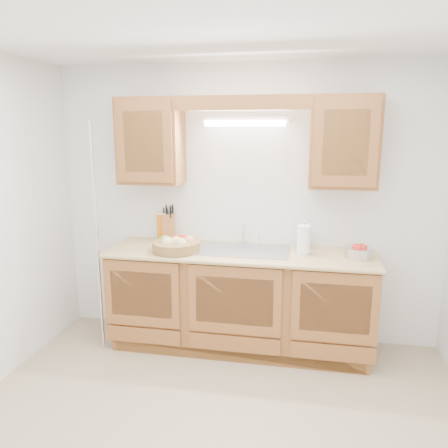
% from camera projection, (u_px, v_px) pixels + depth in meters
% --- Properties ---
extents(room, '(3.52, 3.50, 2.50)m').
position_uv_depth(room, '(210.00, 248.00, 2.56)').
color(room, tan).
rests_on(room, ground).
extents(base_cabinets, '(2.20, 0.60, 0.86)m').
position_uv_depth(base_cabinets, '(240.00, 300.00, 3.88)').
color(base_cabinets, brown).
rests_on(base_cabinets, ground).
extents(countertop, '(2.30, 0.63, 0.04)m').
position_uv_depth(countertop, '(240.00, 253.00, 3.78)').
color(countertop, tan).
rests_on(countertop, base_cabinets).
extents(upper_cabinet_left, '(0.55, 0.33, 0.75)m').
position_uv_depth(upper_cabinet_left, '(151.00, 141.00, 3.87)').
color(upper_cabinet_left, brown).
rests_on(upper_cabinet_left, room).
extents(upper_cabinet_right, '(0.55, 0.33, 0.75)m').
position_uv_depth(upper_cabinet_right, '(344.00, 142.00, 3.57)').
color(upper_cabinet_right, brown).
rests_on(upper_cabinet_right, room).
extents(valance, '(2.20, 0.05, 0.12)m').
position_uv_depth(valance, '(241.00, 103.00, 3.51)').
color(valance, brown).
rests_on(valance, room).
extents(fluorescent_fixture, '(0.76, 0.08, 0.08)m').
position_uv_depth(fluorescent_fixture, '(245.00, 121.00, 3.76)').
color(fluorescent_fixture, white).
rests_on(fluorescent_fixture, room).
extents(sink, '(0.84, 0.46, 0.36)m').
position_uv_depth(sink, '(240.00, 258.00, 3.81)').
color(sink, '#9E9EA3').
rests_on(sink, countertop).
extents(wire_shelf_pole, '(0.03, 0.03, 2.00)m').
position_uv_depth(wire_shelf_pole, '(97.00, 240.00, 3.73)').
color(wire_shelf_pole, silver).
rests_on(wire_shelf_pole, ground).
extents(outlet_plate, '(0.08, 0.01, 0.12)m').
position_uv_depth(outlet_plate, '(352.00, 220.00, 3.84)').
color(outlet_plate, white).
rests_on(outlet_plate, room).
extents(fruit_basket, '(0.47, 0.47, 0.13)m').
position_uv_depth(fruit_basket, '(176.00, 245.00, 3.76)').
color(fruit_basket, olive).
rests_on(fruit_basket, countertop).
extents(knife_block, '(0.18, 0.23, 0.35)m').
position_uv_depth(knife_block, '(168.00, 227.00, 4.12)').
color(knife_block, brown).
rests_on(knife_block, countertop).
extents(orange_canister, '(0.10, 0.10, 0.26)m').
position_uv_depth(orange_canister, '(162.00, 226.00, 4.13)').
color(orange_canister, orange).
rests_on(orange_canister, countertop).
extents(soap_bottle, '(0.11, 0.11, 0.19)m').
position_uv_depth(soap_bottle, '(304.00, 237.00, 3.86)').
color(soap_bottle, '#2362B0').
rests_on(soap_bottle, countertop).
extents(sponge, '(0.11, 0.09, 0.02)m').
position_uv_depth(sponge, '(304.00, 246.00, 3.92)').
color(sponge, '#CC333F').
rests_on(sponge, countertop).
extents(paper_towel, '(0.15, 0.15, 0.29)m').
position_uv_depth(paper_towel, '(304.00, 240.00, 3.68)').
color(paper_towel, silver).
rests_on(paper_towel, countertop).
extents(apple_bowl, '(0.29, 0.29, 0.12)m').
position_uv_depth(apple_bowl, '(359.00, 252.00, 3.56)').
color(apple_bowl, silver).
rests_on(apple_bowl, countertop).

